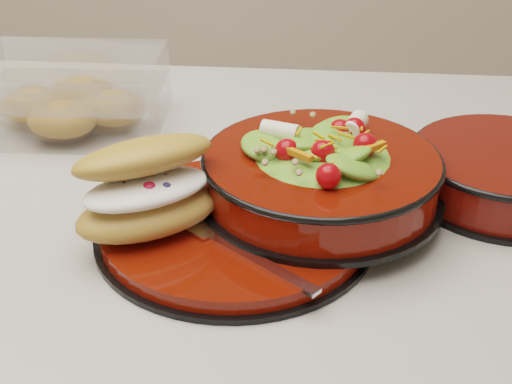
# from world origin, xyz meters

# --- Properties ---
(dinner_plate) EXTENTS (0.28, 0.28, 0.02)m
(dinner_plate) POSITION_xyz_m (0.05, -0.12, 0.91)
(dinner_plate) COLOR black
(dinner_plate) RESTS_ON island_counter
(salad_bowl) EXTENTS (0.26, 0.26, 0.11)m
(salad_bowl) POSITION_xyz_m (0.13, -0.07, 0.96)
(salad_bowl) COLOR black
(salad_bowl) RESTS_ON dinner_plate
(croissant) EXTENTS (0.16, 0.16, 0.09)m
(croissant) POSITION_xyz_m (-0.03, -0.14, 0.96)
(croissant) COLOR #BB8439
(croissant) RESTS_ON dinner_plate
(fork) EXTENTS (0.15, 0.12, 0.00)m
(fork) POSITION_xyz_m (0.06, -0.18, 0.92)
(fork) COLOR silver
(fork) RESTS_ON dinner_plate
(pastry_box) EXTENTS (0.24, 0.18, 0.09)m
(pastry_box) POSITION_xyz_m (-0.20, 0.12, 0.94)
(pastry_box) COLOR white
(pastry_box) RESTS_ON island_counter
(extra_bowl) EXTENTS (0.21, 0.21, 0.05)m
(extra_bowl) POSITION_xyz_m (0.33, -0.01, 0.93)
(extra_bowl) COLOR black
(extra_bowl) RESTS_ON island_counter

